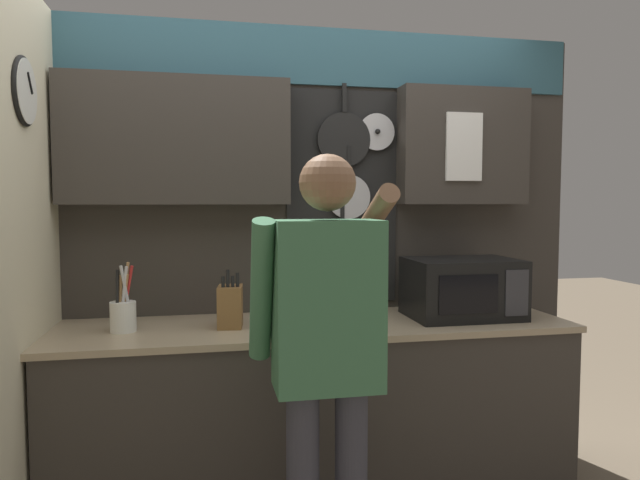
% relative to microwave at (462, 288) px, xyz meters
% --- Properties ---
extents(base_cabinet_counter, '(2.45, 0.67, 0.89)m').
position_rel_microwave_xyz_m(base_cabinet_counter, '(-0.75, 0.01, -0.60)').
color(base_cabinet_counter, '#38332D').
rests_on(base_cabinet_counter, ground_plane).
extents(back_wall_unit, '(3.02, 0.22, 2.38)m').
position_rel_microwave_xyz_m(back_wall_unit, '(-0.76, 0.31, 0.41)').
color(back_wall_unit, '#38332D').
rests_on(back_wall_unit, ground_plane).
extents(side_wall, '(0.07, 1.60, 2.38)m').
position_rel_microwave_xyz_m(side_wall, '(-1.99, -0.37, 0.16)').
color(side_wall, beige).
rests_on(side_wall, ground_plane).
extents(microwave, '(0.54, 0.39, 0.30)m').
position_rel_microwave_xyz_m(microwave, '(0.00, 0.00, 0.00)').
color(microwave, black).
rests_on(microwave, base_cabinet_counter).
extents(knife_block, '(0.13, 0.16, 0.27)m').
position_rel_microwave_xyz_m(knife_block, '(-1.16, 0.00, -0.05)').
color(knife_block, brown).
rests_on(knife_block, base_cabinet_counter).
extents(utensil_crock, '(0.11, 0.11, 0.31)m').
position_rel_microwave_xyz_m(utensil_crock, '(-1.63, 0.00, -0.06)').
color(utensil_crock, white).
rests_on(utensil_crock, base_cabinet_counter).
extents(person, '(0.54, 0.61, 1.65)m').
position_rel_microwave_xyz_m(person, '(-0.84, -0.67, -0.06)').
color(person, '#383842').
rests_on(person, ground_plane).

